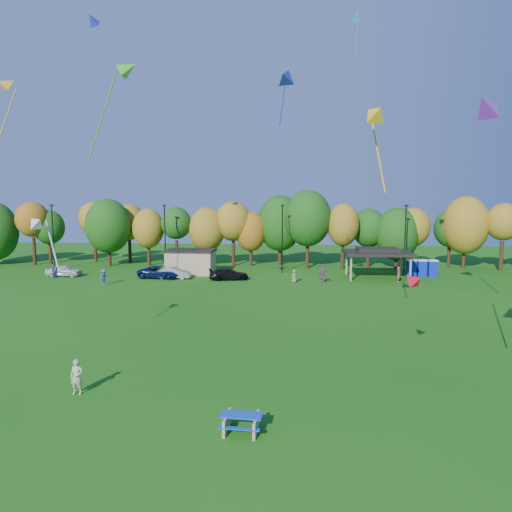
# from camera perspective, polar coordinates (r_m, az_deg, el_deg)

# --- Properties ---
(ground) EXTENTS (160.00, 160.00, 0.00)m
(ground) POSITION_cam_1_polar(r_m,az_deg,el_deg) (23.16, -5.37, -17.63)
(ground) COLOR #19600F
(ground) RESTS_ON ground
(tree_line) EXTENTS (93.57, 10.55, 11.15)m
(tree_line) POSITION_cam_1_polar(r_m,az_deg,el_deg) (66.51, 0.85, 3.72)
(tree_line) COLOR black
(tree_line) RESTS_ON ground
(lamp_posts) EXTENTS (64.50, 0.25, 9.09)m
(lamp_posts) POSITION_cam_1_polar(r_m,az_deg,el_deg) (60.92, 3.30, 2.47)
(lamp_posts) COLOR black
(lamp_posts) RESTS_ON ground
(utility_building) EXTENTS (6.30, 4.30, 3.25)m
(utility_building) POSITION_cam_1_polar(r_m,az_deg,el_deg) (60.86, -8.15, -0.68)
(utility_building) COLOR tan
(utility_building) RESTS_ON ground
(pavilion) EXTENTS (8.20, 6.20, 3.77)m
(pavilion) POSITION_cam_1_polar(r_m,az_deg,el_deg) (58.92, 14.94, 0.46)
(pavilion) COLOR tan
(pavilion) RESTS_ON ground
(porta_potties) EXTENTS (3.75, 1.29, 2.18)m
(porta_potties) POSITION_cam_1_polar(r_m,az_deg,el_deg) (61.88, 20.01, -1.42)
(porta_potties) COLOR #0D25B0
(porta_potties) RESTS_ON ground
(picnic_table) EXTENTS (1.80, 1.52, 0.75)m
(picnic_table) POSITION_cam_1_polar(r_m,az_deg,el_deg) (20.29, -1.82, -19.97)
(picnic_table) COLOR tan
(picnic_table) RESTS_ON ground
(kite_flyer) EXTENTS (0.66, 0.44, 1.79)m
(kite_flyer) POSITION_cam_1_polar(r_m,az_deg,el_deg) (25.11, -21.50, -13.88)
(kite_flyer) COLOR beige
(kite_flyer) RESTS_ON ground
(car_a) EXTENTS (4.48, 1.96, 1.50)m
(car_a) POSITION_cam_1_polar(r_m,az_deg,el_deg) (63.27, -22.89, -1.69)
(car_a) COLOR silver
(car_a) RESTS_ON ground
(car_b) EXTENTS (4.37, 1.68, 1.42)m
(car_b) POSITION_cam_1_polar(r_m,az_deg,el_deg) (57.49, -10.30, -2.11)
(car_b) COLOR #9F9EA4
(car_b) RESTS_ON ground
(car_c) EXTENTS (5.69, 3.05, 1.52)m
(car_c) POSITION_cam_1_polar(r_m,az_deg,el_deg) (58.19, -11.90, -1.99)
(car_c) COLOR #0C1A4C
(car_c) RESTS_ON ground
(car_d) EXTENTS (5.14, 3.02, 1.40)m
(car_d) POSITION_cam_1_polar(r_m,az_deg,el_deg) (55.86, -3.43, -2.28)
(car_d) COLOR black
(car_d) RESTS_ON ground
(far_person_0) EXTENTS (1.51, 1.48, 1.73)m
(far_person_0) POSITION_cam_1_polar(r_m,az_deg,el_deg) (54.39, 8.36, -2.41)
(far_person_0) COLOR #AB47A8
(far_person_0) RESTS_ON ground
(far_person_1) EXTENTS (0.58, 0.75, 1.83)m
(far_person_1) POSITION_cam_1_polar(r_m,az_deg,el_deg) (56.76, 17.41, -2.22)
(far_person_1) COLOR #B3546D
(far_person_1) RESTS_ON ground
(far_person_2) EXTENTS (1.13, 1.37, 1.84)m
(far_person_2) POSITION_cam_1_polar(r_m,az_deg,el_deg) (55.17, -18.47, -2.51)
(far_person_2) COLOR #4D57AB
(far_person_2) RESTS_ON ground
(far_person_3) EXTENTS (0.91, 0.86, 1.57)m
(far_person_3) POSITION_cam_1_polar(r_m,az_deg,el_deg) (53.95, 4.81, -2.53)
(far_person_3) COLOR gray
(far_person_3) RESTS_ON ground
(far_person_4) EXTENTS (0.95, 0.89, 1.56)m
(far_person_4) POSITION_cam_1_polar(r_m,az_deg,el_deg) (62.63, -23.97, -1.79)
(far_person_4) COLOR #6151B3
(far_person_4) RESTS_ON ground
(kite_0) EXTENTS (2.61, 2.62, 5.33)m
(kite_0) POSITION_cam_1_polar(r_m,az_deg,el_deg) (40.48, -28.54, 18.21)
(kite_0) COLOR #FDA01A
(kite_3) EXTENTS (1.98, 3.23, 5.47)m
(kite_3) POSITION_cam_1_polar(r_m,az_deg,el_deg) (28.81, 14.39, 16.73)
(kite_3) COLOR yellow
(kite_4) EXTENTS (1.31, 1.33, 1.08)m
(kite_4) POSITION_cam_1_polar(r_m,az_deg,el_deg) (25.79, 18.85, -2.80)
(kite_4) COLOR red
(kite_6) EXTENTS (1.71, 1.85, 1.49)m
(kite_6) POSITION_cam_1_polar(r_m,az_deg,el_deg) (45.96, -19.76, 26.06)
(kite_6) COLOR #162BCA
(kite_7) EXTENTS (4.28, 1.54, 7.36)m
(kite_7) POSITION_cam_1_polar(r_m,az_deg,el_deg) (36.46, -15.77, 21.46)
(kite_7) COLOR green
(kite_9) EXTENTS (1.99, 3.01, 4.66)m
(kite_9) POSITION_cam_1_polar(r_m,az_deg,el_deg) (38.21, 3.89, 21.52)
(kite_9) COLOR navy
(kite_11) EXTENTS (1.38, 3.76, 6.40)m
(kite_11) POSITION_cam_1_polar(r_m,az_deg,el_deg) (53.91, 12.44, 27.25)
(kite_11) COLOR #2298DD
(kite_12) EXTENTS (4.56, 4.05, 8.67)m
(kite_12) POSITION_cam_1_polar(r_m,az_deg,el_deg) (37.94, 26.87, 16.37)
(kite_12) COLOR purple
(kite_13) EXTENTS (2.04, 1.48, 3.39)m
(kite_13) POSITION_cam_1_polar(r_m,az_deg,el_deg) (30.98, -25.87, 3.72)
(kite_13) COLOR silver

